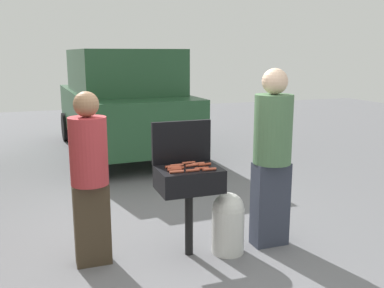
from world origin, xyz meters
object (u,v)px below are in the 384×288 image
hot_dog_5 (178,168)px  hot_dog_12 (209,169)px  hot_dog_3 (175,170)px  hot_dog_6 (202,168)px  hot_dog_0 (192,165)px  hot_dog_10 (174,167)px  bbq_grill (189,182)px  person_right (272,152)px  hot_dog_4 (177,172)px  hot_dog_7 (189,163)px  parked_minivan (122,101)px  hot_dog_1 (177,165)px  hot_dog_2 (198,164)px  hot_dog_8 (193,170)px  hot_dog_11 (205,164)px  propane_tank (228,222)px  person_left (90,173)px  hot_dog_9 (172,167)px

hot_dog_5 → hot_dog_12: same height
hot_dog_3 → hot_dog_6: 0.26m
hot_dog_0 → hot_dog_10: 0.19m
bbq_grill → person_right: (0.86, -0.06, 0.24)m
hot_dog_4 → hot_dog_7: (0.21, 0.27, 0.00)m
hot_dog_5 → parked_minivan: size_ratio=0.03×
hot_dog_6 → hot_dog_7: (-0.05, 0.24, 0.00)m
hot_dog_1 → hot_dog_5: size_ratio=1.00×
hot_dog_3 → hot_dog_2: bearing=25.7°
hot_dog_8 → person_right: person_right is taller
hot_dog_11 → parked_minivan: (0.08, 4.69, 0.13)m
hot_dog_8 → hot_dog_12: same height
hot_dog_7 → propane_tank: bearing=-34.8°
hot_dog_7 → hot_dog_10: (-0.19, -0.12, 0.00)m
hot_dog_3 → propane_tank: (0.54, -0.03, -0.57)m
hot_dog_5 → hot_dog_11: same height
hot_dog_2 → hot_dog_8: 0.25m
hot_dog_1 → person_left: size_ratio=0.08×
bbq_grill → hot_dog_6: hot_dog_6 is taller
propane_tank → hot_dog_12: bearing=-165.2°
person_left → hot_dog_7: bearing=2.8°
propane_tank → hot_dog_4: bearing=-176.1°
hot_dog_4 → hot_dog_6: same height
hot_dog_3 → hot_dog_5: bearing=41.1°
hot_dog_10 → hot_dog_12: bearing=-30.5°
hot_dog_9 → bbq_grill: bearing=-21.7°
hot_dog_5 → hot_dog_12: (0.27, -0.13, 0.00)m
hot_dog_0 → hot_dog_1: bearing=159.3°
hot_dog_11 → person_right: person_right is taller
hot_dog_3 → person_right: (1.02, -0.00, 0.09)m
hot_dog_0 → hot_dog_1: size_ratio=1.00×
parked_minivan → hot_dog_9: bearing=82.9°
hot_dog_1 → hot_dog_5: (-0.03, -0.11, 0.00)m
hot_dog_12 → hot_dog_6: bearing=136.7°
hot_dog_8 → hot_dog_11: 0.24m
hot_dog_6 → propane_tank: hot_dog_6 is taller
hot_dog_9 → propane_tank: (0.53, -0.15, -0.57)m
hot_dog_2 → parked_minivan: size_ratio=0.03×
bbq_grill → hot_dog_10: hot_dog_10 is taller
hot_dog_10 → bbq_grill: bearing=-8.4°
parked_minivan → hot_dog_7: bearing=85.3°
hot_dog_11 → person_left: bearing=174.7°
hot_dog_3 → hot_dog_5: 0.05m
hot_dog_2 → hot_dog_1: bearing=176.6°
hot_dog_5 → person_left: (-0.79, 0.15, -0.01)m
propane_tank → hot_dog_2: bearing=146.8°
bbq_grill → parked_minivan: bearing=87.0°
hot_dog_5 → hot_dog_6: same height
person_right → bbq_grill: bearing=-3.7°
hot_dog_3 → propane_tank: hot_dog_3 is taller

